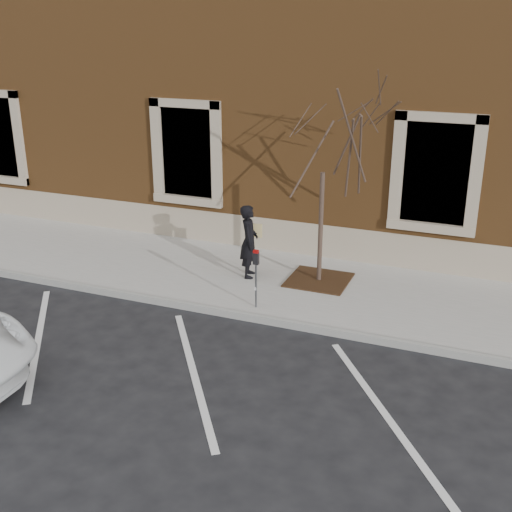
% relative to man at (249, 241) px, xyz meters
% --- Properties ---
extents(ground, '(120.00, 120.00, 0.00)m').
position_rel_man_xyz_m(ground, '(0.62, -1.73, -0.96)').
color(ground, '#28282B').
rests_on(ground, ground).
extents(sidewalk_near, '(40.00, 3.50, 0.15)m').
position_rel_man_xyz_m(sidewalk_near, '(0.62, 0.02, -0.89)').
color(sidewalk_near, beige).
rests_on(sidewalk_near, ground).
extents(curb_near, '(40.00, 0.12, 0.15)m').
position_rel_man_xyz_m(curb_near, '(0.62, -1.78, -0.89)').
color(curb_near, '#9E9E99').
rests_on(curb_near, ground).
extents(parking_stripes, '(28.00, 4.40, 0.01)m').
position_rel_man_xyz_m(parking_stripes, '(0.62, -3.93, -0.96)').
color(parking_stripes, silver).
rests_on(parking_stripes, ground).
extents(building_civic, '(40.00, 8.62, 8.00)m').
position_rel_man_xyz_m(building_civic, '(0.62, 6.01, 3.03)').
color(building_civic, brown).
rests_on(building_civic, ground).
extents(man, '(0.55, 0.68, 1.63)m').
position_rel_man_xyz_m(man, '(0.00, 0.00, 0.00)').
color(man, black).
rests_on(man, sidewalk_near).
extents(parking_meter, '(0.11, 0.08, 1.20)m').
position_rel_man_xyz_m(parking_meter, '(0.75, -1.46, 0.02)').
color(parking_meter, '#595B60').
rests_on(parking_meter, sidewalk_near).
extents(tree_grate, '(1.30, 1.30, 0.03)m').
position_rel_man_xyz_m(tree_grate, '(1.52, 0.31, -0.80)').
color(tree_grate, '#402714').
rests_on(tree_grate, sidewalk_near).
extents(sapling, '(2.63, 2.63, 4.38)m').
position_rel_man_xyz_m(sapling, '(1.52, 0.31, 2.25)').
color(sapling, '#4E3A2F').
rests_on(sapling, sidewalk_near).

